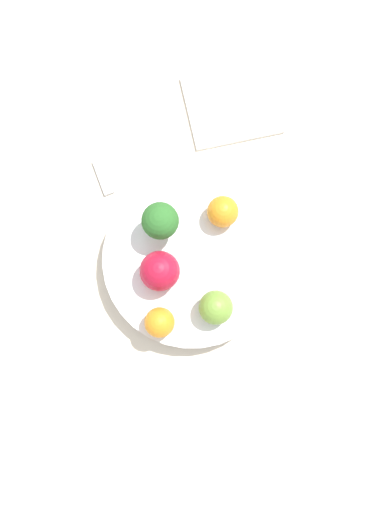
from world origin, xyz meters
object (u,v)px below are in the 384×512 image
object	(u,v)px
orange_back	(160,322)
bowl	(192,260)
orange_front	(223,212)
napkin	(232,105)
apple_red	(160,271)
spoon	(103,177)
broccoli	(160,221)
apple_green	(216,307)

from	to	relation	value
orange_back	bowl	bearing A→B (deg)	115.37
orange_front	napkin	world-z (taller)	orange_front
apple_red	napkin	bearing A→B (deg)	119.40
orange_back	spoon	size ratio (longest dim) A/B	0.68
orange_front	orange_back	size ratio (longest dim) A/B	1.08
bowl	orange_back	size ratio (longest dim) A/B	6.19
orange_back	spoon	xyz separation A→B (m)	(-0.24, 0.07, -0.06)
broccoli	orange_front	bearing A→B (deg)	62.81
orange_back	napkin	distance (m)	0.38
broccoli	apple_green	size ratio (longest dim) A/B	1.47
broccoli	napkin	world-z (taller)	broccoli
broccoli	apple_red	world-z (taller)	broccoli
apple_green	spoon	distance (m)	0.28
broccoli	napkin	distance (m)	0.26
apple_green	spoon	xyz separation A→B (m)	(-0.28, 0.00, -0.06)
orange_front	orange_back	xyz separation A→B (m)	(0.07, -0.17, -0.00)
apple_green	orange_front	distance (m)	0.14
apple_red	spoon	distance (m)	0.20
orange_back	napkin	bearing A→B (deg)	123.36
apple_red	apple_green	size ratio (longest dim) A/B	1.18
orange_front	spoon	bearing A→B (deg)	-151.19
apple_red	bowl	bearing A→B (deg)	79.40
bowl	apple_green	size ratio (longest dim) A/B	5.46
bowl	orange_front	xyz separation A→B (m)	(-0.02, 0.07, 0.04)
bowl	napkin	bearing A→B (deg)	126.52
broccoli	apple_red	distance (m)	0.07
apple_green	spoon	bearing A→B (deg)	179.93
broccoli	orange_back	bearing A→B (deg)	-39.76
spoon	napkin	bearing A→B (deg)	81.40
bowl	broccoli	xyz separation A→B (m)	(-0.06, -0.01, 0.06)
apple_green	napkin	distance (m)	0.34
orange_front	orange_back	distance (m)	0.18
apple_green	spoon	size ratio (longest dim) A/B	0.77
bowl	spoon	size ratio (longest dim) A/B	4.21
napkin	broccoli	bearing A→B (deg)	-66.26
apple_green	orange_back	bearing A→B (deg)	-114.77
napkin	bowl	bearing A→B (deg)	-53.48
orange_back	spoon	bearing A→B (deg)	162.96
bowl	apple_red	world-z (taller)	apple_red
bowl	orange_back	distance (m)	0.11
orange_front	napkin	size ratio (longest dim) A/B	0.24
apple_green	orange_back	xyz separation A→B (m)	(-0.03, -0.07, -0.00)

